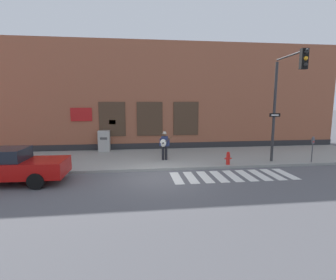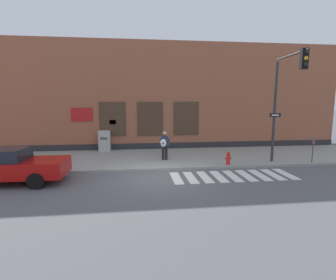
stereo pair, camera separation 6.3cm
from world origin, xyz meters
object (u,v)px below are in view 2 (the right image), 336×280
at_px(parking_meter, 313,145).
at_px(utility_box, 105,141).
at_px(traffic_light, 285,91).
at_px(busker, 164,144).
at_px(fire_hydrant, 228,158).
at_px(red_car, 9,166).

distance_m(parking_meter, utility_box, 12.70).
xyz_separation_m(traffic_light, parking_meter, (2.17, 0.52, -2.91)).
xyz_separation_m(busker, parking_meter, (8.04, -1.58, 0.02)).
relative_size(parking_meter, utility_box, 1.03).
distance_m(busker, traffic_light, 6.89).
distance_m(traffic_light, utility_box, 11.41).
bearing_deg(fire_hydrant, parking_meter, -0.83).
bearing_deg(busker, parking_meter, -11.10).
bearing_deg(parking_meter, busker, 168.90).
distance_m(red_car, traffic_light, 13.32).
xyz_separation_m(busker, fire_hydrant, (3.25, -1.51, -0.58)).
bearing_deg(fire_hydrant, utility_box, 145.88).
height_order(traffic_light, fire_hydrant, traffic_light).
distance_m(parking_meter, fire_hydrant, 4.83).
relative_size(busker, traffic_light, 0.29).
xyz_separation_m(red_car, parking_meter, (15.05, 1.44, 0.32)).
relative_size(utility_box, fire_hydrant, 1.99).
height_order(traffic_light, utility_box, traffic_light).
height_order(parking_meter, utility_box, parking_meter).
bearing_deg(red_car, traffic_light, 4.09).
bearing_deg(busker, traffic_light, -19.64).
relative_size(traffic_light, utility_box, 4.04).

